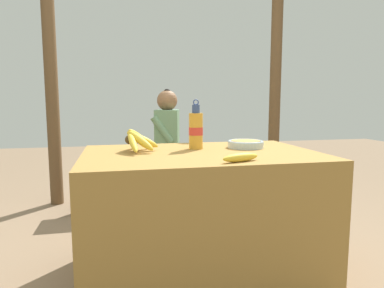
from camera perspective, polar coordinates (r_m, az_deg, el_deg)
ground_plane at (r=2.13m, az=1.44°, el=-20.85°), size 12.00×12.00×0.00m
market_counter at (r=1.99m, az=1.47°, el=-11.66°), size 1.29×0.86×0.72m
banana_bunch_ripe at (r=1.94m, az=-9.12°, el=0.73°), size 0.20×0.33×0.14m
serving_bowl at (r=2.09m, az=8.92°, el=0.06°), size 0.22×0.22×0.04m
water_bottle at (r=2.01m, az=0.78°, el=2.38°), size 0.08×0.08×0.29m
loose_banana_front at (r=1.61m, az=8.10°, el=-2.24°), size 0.21×0.10×0.04m
wooden_bench at (r=3.20m, az=-2.28°, el=-4.37°), size 1.85×0.32×0.42m
seated_vendor at (r=3.11m, az=-4.94°, el=0.42°), size 0.45×0.42×1.11m
banana_bunch_green at (r=3.31m, az=7.04°, el=-1.80°), size 0.19×0.30×0.13m
support_post_near at (r=3.54m, az=-22.53°, el=12.22°), size 0.12×0.12×2.69m
support_post_far at (r=3.88m, az=13.78°, el=12.07°), size 0.12×0.12×2.69m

